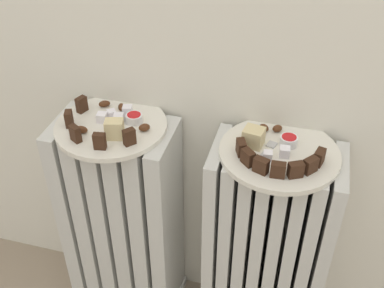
% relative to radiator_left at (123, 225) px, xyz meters
% --- Properties ---
extents(radiator_left, '(0.31, 0.18, 0.65)m').
position_rel_radiator_left_xyz_m(radiator_left, '(0.00, 0.00, 0.00)').
color(radiator_left, silver).
rests_on(radiator_left, ground_plane).
extents(radiator_right, '(0.31, 0.18, 0.65)m').
position_rel_radiator_left_xyz_m(radiator_right, '(0.40, 0.00, 0.00)').
color(radiator_right, silver).
rests_on(radiator_right, ground_plane).
extents(plate_left, '(0.26, 0.26, 0.01)m').
position_rel_radiator_left_xyz_m(plate_left, '(0.00, 0.00, 0.33)').
color(plate_left, silver).
rests_on(plate_left, radiator_left).
extents(plate_right, '(0.26, 0.26, 0.01)m').
position_rel_radiator_left_xyz_m(plate_right, '(0.40, 0.00, 0.33)').
color(plate_right, silver).
rests_on(plate_right, radiator_right).
extents(dark_cake_slice_left_0, '(0.02, 0.03, 0.04)m').
position_rel_radiator_left_xyz_m(dark_cake_slice_left_0, '(-0.09, 0.03, 0.36)').
color(dark_cake_slice_left_0, '#382114').
rests_on(dark_cake_slice_left_0, plate_left).
extents(dark_cake_slice_left_1, '(0.02, 0.03, 0.04)m').
position_rel_radiator_left_xyz_m(dark_cake_slice_left_1, '(-0.09, -0.03, 0.36)').
color(dark_cake_slice_left_1, '#382114').
rests_on(dark_cake_slice_left_1, plate_left).
extents(dark_cake_slice_left_2, '(0.03, 0.03, 0.04)m').
position_rel_radiator_left_xyz_m(dark_cake_slice_left_2, '(-0.05, -0.08, 0.36)').
color(dark_cake_slice_left_2, '#382114').
rests_on(dark_cake_slice_left_2, plate_left).
extents(dark_cake_slice_left_3, '(0.03, 0.02, 0.04)m').
position_rel_radiator_left_xyz_m(dark_cake_slice_left_3, '(0.02, -0.09, 0.36)').
color(dark_cake_slice_left_3, '#382114').
rests_on(dark_cake_slice_left_3, plate_left).
extents(dark_cake_slice_left_4, '(0.03, 0.03, 0.04)m').
position_rel_radiator_left_xyz_m(dark_cake_slice_left_4, '(0.07, -0.06, 0.36)').
color(dark_cake_slice_left_4, '#382114').
rests_on(dark_cake_slice_left_4, plate_left).
extents(marble_cake_slice_left_0, '(0.05, 0.04, 0.05)m').
position_rel_radiator_left_xyz_m(marble_cake_slice_left_0, '(0.03, -0.05, 0.36)').
color(marble_cake_slice_left_0, beige).
rests_on(marble_cake_slice_left_0, plate_left).
extents(turkish_delight_left_0, '(0.03, 0.03, 0.02)m').
position_rel_radiator_left_xyz_m(turkish_delight_left_0, '(0.02, 0.01, 0.35)').
color(turkish_delight_left_0, white).
rests_on(turkish_delight_left_0, plate_left).
extents(turkish_delight_left_1, '(0.03, 0.03, 0.02)m').
position_rel_radiator_left_xyz_m(turkish_delight_left_1, '(-0.01, 0.03, 0.35)').
color(turkish_delight_left_1, white).
rests_on(turkish_delight_left_1, plate_left).
extents(turkish_delight_left_2, '(0.03, 0.03, 0.02)m').
position_rel_radiator_left_xyz_m(turkish_delight_left_2, '(0.02, 0.05, 0.35)').
color(turkish_delight_left_2, white).
rests_on(turkish_delight_left_2, plate_left).
extents(turkish_delight_left_3, '(0.03, 0.03, 0.02)m').
position_rel_radiator_left_xyz_m(turkish_delight_left_3, '(-0.02, 0.00, 0.35)').
color(turkish_delight_left_3, white).
rests_on(turkish_delight_left_3, plate_left).
extents(medjool_date_left_0, '(0.03, 0.02, 0.02)m').
position_rel_radiator_left_xyz_m(medjool_date_left_0, '(-0.05, -0.05, 0.35)').
color(medjool_date_left_0, '#4C2814').
rests_on(medjool_date_left_0, plate_left).
extents(medjool_date_left_1, '(0.03, 0.03, 0.02)m').
position_rel_radiator_left_xyz_m(medjool_date_left_1, '(-0.04, 0.07, 0.35)').
color(medjool_date_left_1, '#4C2814').
rests_on(medjool_date_left_1, plate_left).
extents(medjool_date_left_2, '(0.03, 0.03, 0.02)m').
position_rel_radiator_left_xyz_m(medjool_date_left_2, '(0.09, -0.00, 0.35)').
color(medjool_date_left_2, '#4C2814').
rests_on(medjool_date_left_2, plate_left).
extents(medjool_date_left_3, '(0.02, 0.03, 0.02)m').
position_rel_radiator_left_xyz_m(medjool_date_left_3, '(0.00, 0.06, 0.35)').
color(medjool_date_left_3, '#4C2814').
rests_on(medjool_date_left_3, plate_left).
extents(jam_bowl_left, '(0.04, 0.04, 0.02)m').
position_rel_radiator_left_xyz_m(jam_bowl_left, '(0.05, 0.02, 0.35)').
color(jam_bowl_left, white).
rests_on(jam_bowl_left, plate_left).
extents(dark_cake_slice_right_0, '(0.03, 0.04, 0.03)m').
position_rel_radiator_left_xyz_m(dark_cake_slice_right_0, '(0.32, -0.03, 0.36)').
color(dark_cake_slice_right_0, '#382114').
rests_on(dark_cake_slice_right_0, plate_right).
extents(dark_cake_slice_right_1, '(0.03, 0.03, 0.03)m').
position_rel_radiator_left_xyz_m(dark_cake_slice_right_1, '(0.34, -0.06, 0.36)').
color(dark_cake_slice_right_1, '#382114').
rests_on(dark_cake_slice_right_1, plate_right).
extents(dark_cake_slice_right_2, '(0.03, 0.03, 0.03)m').
position_rel_radiator_left_xyz_m(dark_cake_slice_right_2, '(0.37, -0.08, 0.36)').
color(dark_cake_slice_right_2, '#382114').
rests_on(dark_cake_slice_right_2, plate_right).
extents(dark_cake_slice_right_3, '(0.03, 0.02, 0.03)m').
position_rel_radiator_left_xyz_m(dark_cake_slice_right_3, '(0.40, -0.09, 0.36)').
color(dark_cake_slice_right_3, '#382114').
rests_on(dark_cake_slice_right_3, plate_right).
extents(dark_cake_slice_right_4, '(0.04, 0.03, 0.03)m').
position_rel_radiator_left_xyz_m(dark_cake_slice_right_4, '(0.44, -0.08, 0.36)').
color(dark_cake_slice_right_4, '#382114').
rests_on(dark_cake_slice_right_4, plate_right).
extents(dark_cake_slice_right_5, '(0.03, 0.04, 0.03)m').
position_rel_radiator_left_xyz_m(dark_cake_slice_right_5, '(0.46, -0.05, 0.36)').
color(dark_cake_slice_right_5, '#382114').
rests_on(dark_cake_slice_right_5, plate_right).
extents(dark_cake_slice_right_6, '(0.03, 0.03, 0.03)m').
position_rel_radiator_left_xyz_m(dark_cake_slice_right_6, '(0.48, -0.02, 0.36)').
color(dark_cake_slice_right_6, '#382114').
rests_on(dark_cake_slice_right_6, plate_right).
extents(marble_cake_slice_right_0, '(0.05, 0.05, 0.04)m').
position_rel_radiator_left_xyz_m(marble_cake_slice_right_0, '(0.34, 0.01, 0.36)').
color(marble_cake_slice_right_0, beige).
rests_on(marble_cake_slice_right_0, plate_right).
extents(turkish_delight_right_0, '(0.02, 0.02, 0.02)m').
position_rel_radiator_left_xyz_m(turkish_delight_right_0, '(0.41, -0.02, 0.35)').
color(turkish_delight_right_0, white).
rests_on(turkish_delight_right_0, plate_right).
extents(turkish_delight_right_1, '(0.02, 0.02, 0.02)m').
position_rel_radiator_left_xyz_m(turkish_delight_right_1, '(0.37, -0.04, 0.35)').
color(turkish_delight_right_1, white).
rests_on(turkish_delight_right_1, plate_right).
extents(medjool_date_right_0, '(0.03, 0.03, 0.02)m').
position_rel_radiator_left_xyz_m(medjool_date_right_0, '(0.35, 0.07, 0.35)').
color(medjool_date_right_0, '#4C2814').
rests_on(medjool_date_right_0, plate_right).
extents(medjool_date_right_1, '(0.03, 0.03, 0.02)m').
position_rel_radiator_left_xyz_m(medjool_date_right_1, '(0.38, 0.07, 0.35)').
color(medjool_date_right_1, '#4C2814').
rests_on(medjool_date_right_1, plate_right).
extents(jam_bowl_right, '(0.04, 0.04, 0.02)m').
position_rel_radiator_left_xyz_m(jam_bowl_right, '(0.41, 0.03, 0.35)').
color(jam_bowl_right, white).
rests_on(jam_bowl_right, plate_right).
extents(fork, '(0.04, 0.09, 0.00)m').
position_rel_radiator_left_xyz_m(fork, '(0.37, -0.01, 0.34)').
color(fork, '#B7B7BC').
rests_on(fork, plate_right).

